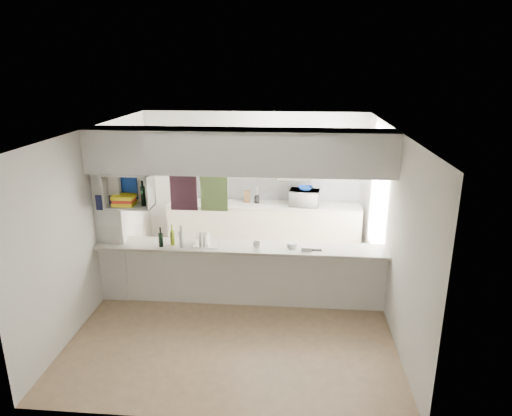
# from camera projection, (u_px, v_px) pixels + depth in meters

# --- Properties ---
(floor) EXTENTS (4.80, 4.80, 0.00)m
(floor) POSITION_uv_depth(u_px,v_px,m) (241.00, 302.00, 6.87)
(floor) COLOR #8D6E52
(floor) RESTS_ON ground
(ceiling) EXTENTS (4.80, 4.80, 0.00)m
(ceiling) POSITION_uv_depth(u_px,v_px,m) (239.00, 129.00, 6.08)
(ceiling) COLOR white
(ceiling) RESTS_ON wall_back
(wall_back) EXTENTS (4.20, 0.00, 4.20)m
(wall_back) POSITION_uv_depth(u_px,v_px,m) (255.00, 180.00, 8.76)
(wall_back) COLOR silver
(wall_back) RESTS_ON floor
(wall_left) EXTENTS (0.00, 4.80, 4.80)m
(wall_left) POSITION_uv_depth(u_px,v_px,m) (97.00, 217.00, 6.65)
(wall_left) COLOR silver
(wall_left) RESTS_ON floor
(wall_right) EXTENTS (0.00, 4.80, 4.80)m
(wall_right) POSITION_uv_depth(u_px,v_px,m) (390.00, 225.00, 6.31)
(wall_right) COLOR silver
(wall_right) RESTS_ON floor
(servery_partition) EXTENTS (4.20, 0.50, 2.60)m
(servery_partition) POSITION_uv_depth(u_px,v_px,m) (227.00, 196.00, 6.38)
(servery_partition) COLOR silver
(servery_partition) RESTS_ON floor
(cubby_shelf) EXTENTS (0.65, 0.35, 0.50)m
(cubby_shelf) POSITION_uv_depth(u_px,v_px,m) (129.00, 192.00, 6.42)
(cubby_shelf) COLOR white
(cubby_shelf) RESTS_ON bulkhead
(kitchen_run) EXTENTS (3.60, 0.63, 2.24)m
(kitchen_run) POSITION_uv_depth(u_px,v_px,m) (262.00, 208.00, 8.64)
(kitchen_run) COLOR beige
(kitchen_run) RESTS_ON floor
(microwave) EXTENTS (0.58, 0.44, 0.30)m
(microwave) POSITION_uv_depth(u_px,v_px,m) (304.00, 198.00, 8.42)
(microwave) COLOR white
(microwave) RESTS_ON bench_top
(bowl) EXTENTS (0.27, 0.27, 0.07)m
(bowl) POSITION_uv_depth(u_px,v_px,m) (305.00, 188.00, 8.36)
(bowl) COLOR navy
(bowl) RESTS_ON microwave
(dish_rack) EXTENTS (0.38, 0.28, 0.20)m
(dish_rack) POSITION_uv_depth(u_px,v_px,m) (207.00, 240.00, 6.60)
(dish_rack) COLOR silver
(dish_rack) RESTS_ON breakfast_bar
(cup) EXTENTS (0.13, 0.13, 0.09)m
(cup) POSITION_uv_depth(u_px,v_px,m) (257.00, 245.00, 6.48)
(cup) COLOR white
(cup) RESTS_ON dish_rack
(wine_bottles) EXTENTS (0.36, 0.14, 0.32)m
(wine_bottles) POSITION_uv_depth(u_px,v_px,m) (172.00, 239.00, 6.55)
(wine_bottles) COLOR black
(wine_bottles) RESTS_ON breakfast_bar
(plastic_tubs) EXTENTS (0.49, 0.22, 0.07)m
(plastic_tubs) POSITION_uv_depth(u_px,v_px,m) (298.00, 247.00, 6.48)
(plastic_tubs) COLOR silver
(plastic_tubs) RESTS_ON breakfast_bar
(utensil_jar) EXTENTS (0.10, 0.10, 0.14)m
(utensil_jar) POSITION_uv_depth(u_px,v_px,m) (257.00, 199.00, 8.61)
(utensil_jar) COLOR black
(utensil_jar) RESTS_ON bench_top
(knife_block) EXTENTS (0.11, 0.09, 0.22)m
(knife_block) POSITION_uv_depth(u_px,v_px,m) (247.00, 197.00, 8.64)
(knife_block) COLOR #4F341B
(knife_block) RESTS_ON bench_top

